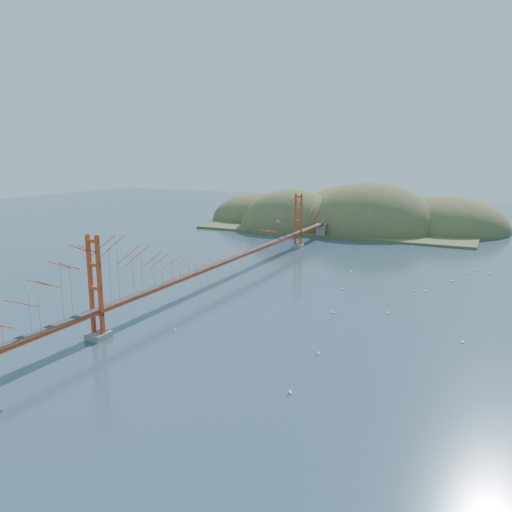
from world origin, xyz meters
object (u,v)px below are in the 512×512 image
at_px(sailboat_2, 333,312).
at_px(sailboat_1, 414,290).
at_px(bridge, 231,236).
at_px(sailboat_0, 388,312).

bearing_deg(sailboat_2, sailboat_1, 63.21).
distance_m(bridge, sailboat_0, 28.65).
distance_m(bridge, sailboat_1, 29.49).
height_order(sailboat_0, sailboat_2, sailboat_0).
height_order(bridge, sailboat_2, bridge).
relative_size(sailboat_0, sailboat_2, 1.06).
distance_m(sailboat_1, sailboat_2, 17.00).
bearing_deg(sailboat_2, bridge, 154.06).
relative_size(bridge, sailboat_0, 138.96).
xyz_separation_m(sailboat_1, sailboat_2, (-7.66, -15.18, 0.00)).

